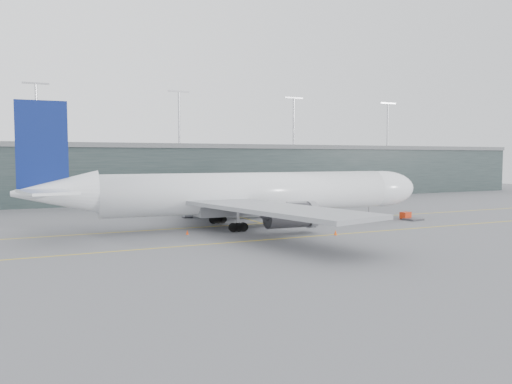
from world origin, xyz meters
name	(u,v)px	position (x,y,z in m)	size (l,w,h in m)	color
ground	(228,222)	(0.00, 0.00, 0.00)	(320.00, 320.00, 0.00)	slate
taxiline_a	(236,225)	(0.00, -4.00, 0.01)	(160.00, 0.25, 0.02)	yellow
taxiline_b	(279,239)	(0.00, -20.00, 0.01)	(160.00, 0.25, 0.02)	yellow
taxiline_lead_main	(216,210)	(5.00, 20.00, 0.01)	(0.25, 60.00, 0.02)	yellow
terminal	(153,171)	(0.00, 58.00, 7.62)	(240.00, 36.00, 29.00)	#1E2929
main_aircraft	(249,193)	(1.45, -6.12, 5.55)	(70.44, 66.21, 19.77)	white
jet_bridge	(245,184)	(13.88, 24.45, 5.37)	(19.77, 45.16, 7.17)	#2F2F34
gse_cart	(405,215)	(31.90, -10.03, 0.77)	(2.30, 1.77, 1.39)	red
baggage_dolly	(413,219)	(32.31, -11.70, 0.19)	(3.17, 2.54, 0.32)	#333337
uld_a	(187,213)	(-4.68, 9.35, 0.89)	(1.92, 1.56, 1.70)	#37373C
uld_b	(200,211)	(-1.32, 11.74, 0.99)	(2.44, 2.15, 1.89)	#37373C
uld_c	(215,212)	(1.08, 9.58, 0.92)	(2.38, 2.18, 1.75)	#37373C
cone_nose	(401,214)	(34.61, -5.58, 0.39)	(0.49, 0.49, 0.78)	#D8400C
cone_wing_stbd	(336,233)	(9.25, -20.57, 0.39)	(0.49, 0.49, 0.78)	#F9500D
cone_wing_port	(245,212)	(8.61, 12.24, 0.31)	(0.39, 0.39, 0.62)	orange
cone_tail	(187,232)	(-10.75, -10.66, 0.35)	(0.44, 0.44, 0.70)	#FF470E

